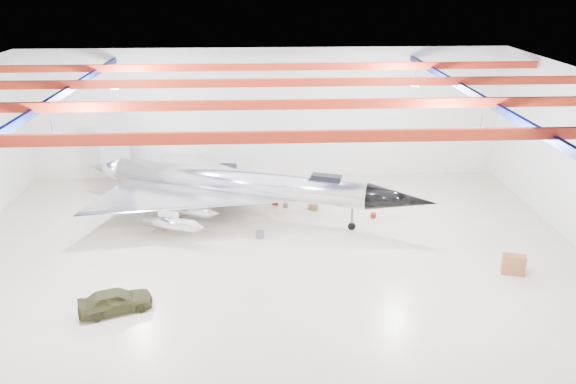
{
  "coord_description": "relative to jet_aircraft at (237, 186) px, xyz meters",
  "views": [
    {
      "loc": [
        -0.44,
        -31.41,
        16.86
      ],
      "look_at": [
        1.23,
        2.0,
        3.56
      ],
      "focal_mm": 35.0,
      "sensor_mm": 36.0,
      "label": 1
    }
  ],
  "objects": [
    {
      "name": "ceiling",
      "position": [
        2.27,
        -6.46,
        8.65
      ],
      "size": [
        40.0,
        40.0,
        0.0
      ],
      "primitive_type": "plane",
      "rotation": [
        3.14,
        0.0,
        0.0
      ],
      "color": "#0A0F38",
      "rests_on": "wall_back"
    },
    {
      "name": "jeep",
      "position": [
        -6.0,
        -12.13,
        -1.7
      ],
      "size": [
        4.09,
        2.7,
        1.3
      ],
      "primitive_type": "imported",
      "rotation": [
        0.0,
        0.0,
        1.91
      ],
      "color": "#37381C",
      "rests_on": "floor"
    },
    {
      "name": "toolbox_red",
      "position": [
        2.84,
        1.87,
        -2.19
      ],
      "size": [
        0.51,
        0.44,
        0.31
      ],
      "primitive_type": "cube",
      "rotation": [
        0.0,
        0.0,
        -0.21
      ],
      "color": "maroon",
      "rests_on": "floor"
    },
    {
      "name": "spares_box",
      "position": [
        3.59,
        1.36,
        -2.18
      ],
      "size": [
        0.43,
        0.43,
        0.34
      ],
      "primitive_type": "cylinder",
      "rotation": [
        0.0,
        0.0,
        0.18
      ],
      "color": "#59595B",
      "rests_on": "floor"
    },
    {
      "name": "wall_back",
      "position": [
        2.27,
        8.54,
        3.15
      ],
      "size": [
        40.0,
        0.0,
        40.0
      ],
      "primitive_type": "plane",
      "rotation": [
        1.57,
        0.0,
        0.0
      ],
      "color": "silver",
      "rests_on": "floor"
    },
    {
      "name": "tool_chest",
      "position": [
        9.9,
        -0.9,
        -2.17
      ],
      "size": [
        0.5,
        0.5,
        0.36
      ],
      "primitive_type": "cylinder",
      "rotation": [
        0.0,
        0.0,
        0.29
      ],
      "color": "maroon",
      "rests_on": "floor"
    },
    {
      "name": "crate_small",
      "position": [
        -5.19,
        -0.99,
        -2.23
      ],
      "size": [
        0.42,
        0.37,
        0.24
      ],
      "primitive_type": "cube",
      "rotation": [
        0.0,
        0.0,
        0.34
      ],
      "color": "#59595B",
      "rests_on": "floor"
    },
    {
      "name": "desk",
      "position": [
        16.63,
        -9.31,
        -1.75
      ],
      "size": [
        1.45,
        1.03,
        1.21
      ],
      "primitive_type": "cube",
      "rotation": [
        0.0,
        0.0,
        -0.31
      ],
      "color": "brown",
      "rests_on": "floor"
    },
    {
      "name": "crate_ply",
      "position": [
        -4.79,
        -2.06,
        -2.16
      ],
      "size": [
        0.59,
        0.48,
        0.39
      ],
      "primitive_type": "cube",
      "rotation": [
        0.0,
        0.0,
        -0.06
      ],
      "color": "olive",
      "rests_on": "floor"
    },
    {
      "name": "engine_drum",
      "position": [
        1.63,
        -3.75,
        -2.11
      ],
      "size": [
        0.67,
        0.67,
        0.48
      ],
      "primitive_type": "cylinder",
      "rotation": [
        0.0,
        0.0,
        -0.31
      ],
      "color": "#59595B",
      "rests_on": "floor"
    },
    {
      "name": "ceiling_structure",
      "position": [
        2.27,
        -6.46,
        7.97
      ],
      "size": [
        39.5,
        29.5,
        1.08
      ],
      "color": "#9D2311",
      "rests_on": "ceiling"
    },
    {
      "name": "floor",
      "position": [
        2.27,
        -6.46,
        -2.35
      ],
      "size": [
        40.0,
        40.0,
        0.0
      ],
      "primitive_type": "plane",
      "color": "#C0B499",
      "rests_on": "ground"
    },
    {
      "name": "jet_aircraft",
      "position": [
        0.0,
        0.0,
        0.0
      ],
      "size": [
        25.39,
        19.12,
        7.17
      ],
      "rotation": [
        0.0,
        0.0,
        -0.34
      ],
      "color": "silver",
      "rests_on": "floor"
    },
    {
      "name": "parts_bin",
      "position": [
        5.67,
        0.85,
        -2.12
      ],
      "size": [
        0.82,
        0.74,
        0.47
      ],
      "primitive_type": "cube",
      "rotation": [
        0.0,
        0.0,
        -0.36
      ],
      "color": "olive",
      "rests_on": "floor"
    }
  ]
}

